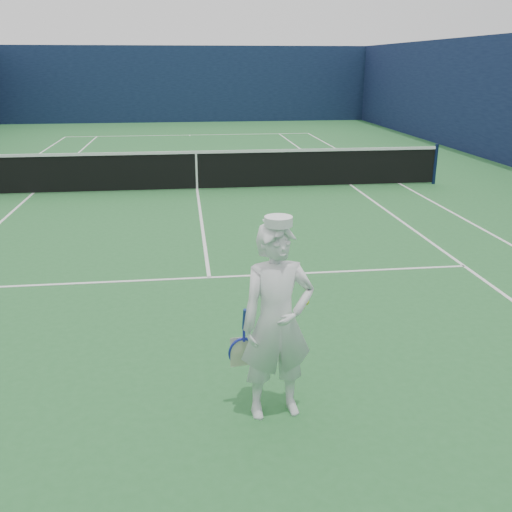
{
  "coord_description": "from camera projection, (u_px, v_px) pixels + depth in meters",
  "views": [
    {
      "loc": [
        -0.31,
        -14.57,
        3.12
      ],
      "look_at": [
        0.46,
        -8.51,
        1.04
      ],
      "focal_mm": 40.0,
      "sensor_mm": 36.0,
      "label": 1
    }
  ],
  "objects": [
    {
      "name": "ground",
      "position": [
        197.0,
        190.0,
        14.72
      ],
      "size": [
        80.0,
        80.0,
        0.0
      ],
      "primitive_type": "plane",
      "color": "#276831",
      "rests_on": "ground"
    },
    {
      "name": "court_markings",
      "position": [
        197.0,
        190.0,
        14.72
      ],
      "size": [
        11.03,
        23.83,
        0.01
      ],
      "color": "white",
      "rests_on": "ground"
    },
    {
      "name": "windscreen_fence",
      "position": [
        195.0,
        110.0,
        14.08
      ],
      "size": [
        20.12,
        36.12,
        4.0
      ],
      "color": "#0F1B39",
      "rests_on": "ground"
    },
    {
      "name": "tennis_net",
      "position": [
        196.0,
        169.0,
        14.54
      ],
      "size": [
        12.88,
        0.09,
        1.07
      ],
      "color": "#141E4C",
      "rests_on": "ground"
    },
    {
      "name": "tennis_player",
      "position": [
        277.0,
        322.0,
        5.08
      ],
      "size": [
        0.82,
        0.52,
        1.9
      ],
      "rotation": [
        0.0,
        0.0,
        0.13
      ],
      "color": "white",
      "rests_on": "ground"
    }
  ]
}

